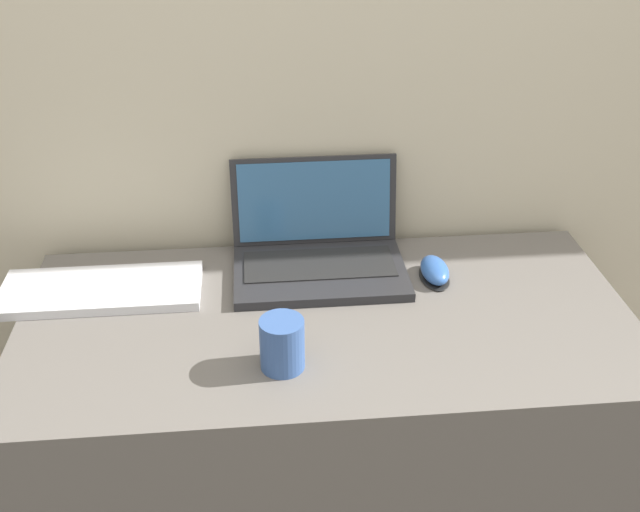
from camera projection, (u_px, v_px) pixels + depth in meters
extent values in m
cube|color=#BCB299|center=(311.00, 4.00, 1.51)|extent=(7.00, 0.04, 2.50)
cube|color=#5B5651|center=(326.00, 449.00, 1.67)|extent=(1.22, 0.60, 0.72)
cube|color=#232326|center=(318.00, 273.00, 1.61)|extent=(0.37, 0.23, 0.02)
cube|color=black|center=(317.00, 264.00, 1.61)|extent=(0.32, 0.13, 0.00)
cube|color=#232326|center=(312.00, 200.00, 1.67)|extent=(0.37, 0.05, 0.20)
cube|color=#2D567F|center=(313.00, 201.00, 1.66)|extent=(0.34, 0.04, 0.17)
cylinder|color=#33518C|center=(282.00, 344.00, 1.32)|extent=(0.08, 0.08, 0.10)
cylinder|color=black|center=(282.00, 323.00, 1.30)|extent=(0.07, 0.07, 0.01)
ellipsoid|color=black|center=(434.00, 277.00, 1.60)|extent=(0.06, 0.11, 0.01)
ellipsoid|color=#2D569E|center=(435.00, 270.00, 1.60)|extent=(0.06, 0.11, 0.04)
cube|color=silver|center=(101.00, 290.00, 1.55)|extent=(0.41, 0.17, 0.02)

